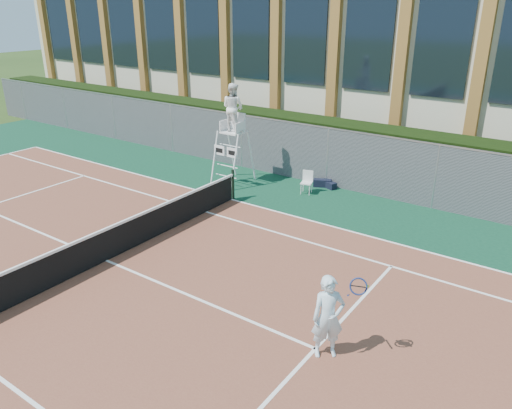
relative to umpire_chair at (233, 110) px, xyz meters
The scene contains 12 objects.
ground 7.66m from the umpire_chair, 81.39° to the right, with size 120.00×120.00×0.00m, color #233814.
apron 6.75m from the umpire_chair, 79.99° to the right, with size 36.00×20.00×0.01m, color #0B3422.
tennis_court 7.65m from the umpire_chair, 81.39° to the right, with size 23.77×10.97×0.02m, color brown.
tennis_net 7.48m from the umpire_chair, 81.39° to the right, with size 0.10×11.30×1.10m.
fence 2.66m from the umpire_chair, 58.59° to the left, with size 40.00×0.06×2.20m, color #595E60, non-canonical shape.
hedge 3.57m from the umpire_chair, 70.09° to the left, with size 40.00×1.40×2.20m, color black.
building 11.03m from the umpire_chair, 84.40° to the left, with size 45.00×10.60×8.22m.
umpire_chair is the anchor object (origin of this frame).
plastic_chair 3.74m from the umpire_chair, 11.90° to the left, with size 0.47×0.47×0.83m.
sports_bag_near 4.30m from the umpire_chair, 26.40° to the left, with size 0.67×0.27×0.29m, color black.
sports_bag_far 4.51m from the umpire_chair, 25.10° to the left, with size 0.61×0.26×0.24m, color black.
tennis_player 10.64m from the umpire_chair, 42.52° to the right, with size 1.02×0.81×1.75m.
Camera 1 is at (10.13, -7.37, 6.48)m, focal length 35.00 mm.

